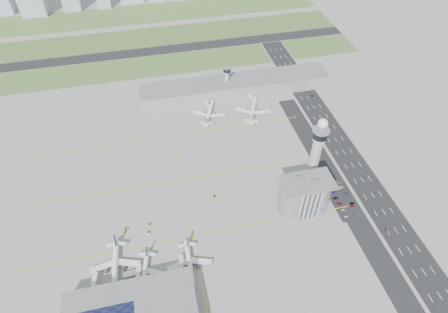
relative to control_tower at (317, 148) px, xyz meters
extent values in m
plane|color=#98958D|center=(-72.00, -8.00, -35.04)|extent=(1000.00, 1000.00, 0.00)
cube|color=#456530|center=(-92.00, 217.00, -35.00)|extent=(480.00, 50.00, 0.08)
cube|color=#45632F|center=(-92.00, 292.00, -35.00)|extent=(480.00, 60.00, 0.08)
cube|color=#4F6932|center=(-92.00, 372.00, -35.00)|extent=(480.00, 70.00, 0.08)
cube|color=black|center=(-92.00, 254.00, -34.98)|extent=(480.00, 22.00, 0.10)
cube|color=black|center=(43.00, -8.00, -34.99)|extent=(28.00, 500.00, 0.10)
cube|color=#9E9E99|center=(29.00, -8.00, -34.44)|extent=(0.60, 500.00, 1.20)
cube|color=#9E9E99|center=(57.00, -8.00, -34.44)|extent=(0.60, 500.00, 1.20)
cube|color=black|center=(18.00, -18.00, -35.00)|extent=(18.00, 260.00, 0.08)
cube|color=black|center=(16.00, -30.00, -34.99)|extent=(20.00, 44.00, 0.10)
cube|color=yellow|center=(-112.00, -38.00, -35.04)|extent=(260.00, 0.60, 0.01)
cube|color=yellow|center=(-112.00, 22.00, -35.04)|extent=(260.00, 0.60, 0.01)
cube|color=yellow|center=(-112.00, 82.00, -35.04)|extent=(260.00, 0.60, 0.01)
cube|color=yellow|center=(-112.00, 22.00, -35.04)|extent=(0.60, 260.00, 0.01)
cylinder|color=#ADAAA5|center=(0.00, 0.00, -11.04)|extent=(8.40, 8.40, 48.00)
cylinder|color=#ADAAA5|center=(0.00, 0.00, 10.96)|extent=(11.00, 11.00, 4.00)
cylinder|color=black|center=(0.00, 0.00, 14.96)|extent=(13.00, 13.00, 6.00)
cylinder|color=slate|center=(0.00, 0.00, 18.46)|extent=(14.00, 14.00, 1.00)
cylinder|color=#ADAAA5|center=(0.00, 0.00, 20.96)|extent=(1.60, 1.60, 5.00)
sphere|color=white|center=(0.00, 0.00, 25.46)|extent=(8.00, 8.00, 8.00)
cylinder|color=#ADAAA5|center=(-42.00, 142.00, -21.04)|extent=(5.00, 5.00, 28.00)
cylinder|color=black|center=(-42.00, 142.00, -6.04)|extent=(8.00, 8.00, 4.00)
cylinder|color=slate|center=(-42.00, 142.00, -3.54)|extent=(8.60, 8.60, 0.80)
cube|color=#B2B2B7|center=(-20.00, -30.00, -20.04)|extent=(18.00, 24.00, 30.00)
cylinder|color=#B2B2B7|center=(-29.00, -30.00, -20.04)|extent=(24.00, 24.00, 30.00)
cylinder|color=#B2B2B7|center=(-11.00, -30.00, -20.04)|extent=(24.00, 24.00, 30.00)
cube|color=slate|center=(-20.00, -30.00, -4.64)|extent=(42.00, 24.00, 0.80)
cube|color=slate|center=(-26.00, -27.00, -3.04)|extent=(6.00, 5.00, 3.00)
cube|color=slate|center=(-15.00, -32.00, -3.34)|extent=(5.00, 4.00, 2.40)
cube|color=gray|center=(-32.00, 140.00, -27.54)|extent=(210.00, 32.00, 15.00)
cube|color=slate|center=(-32.00, 140.00, -19.64)|extent=(210.00, 32.00, 0.80)
cube|color=slate|center=(-160.00, -90.00, -22.64)|extent=(84.00, 42.00, 0.80)
imported|color=white|center=(11.01, -47.50, -34.48)|extent=(3.41, 1.73, 1.11)
imported|color=#9C9C9D|center=(11.91, -40.78, -34.46)|extent=(3.54, 1.24, 1.16)
imported|color=#A30D1C|center=(11.58, -34.21, -34.48)|extent=(4.28, 2.48, 1.12)
imported|color=black|center=(11.07, -28.18, -34.43)|extent=(4.26, 1.77, 1.23)
imported|color=navy|center=(11.70, -21.44, -34.39)|extent=(3.80, 1.54, 1.29)
imported|color=silver|center=(10.53, -11.31, -34.49)|extent=(3.42, 1.34, 1.11)
imported|color=gray|center=(21.62, -47.23, -34.45)|extent=(4.45, 2.41, 1.19)
imported|color=maroon|center=(20.78, -38.75, -34.49)|extent=(3.92, 1.87, 1.10)
imported|color=black|center=(21.82, -36.32, -34.38)|extent=(4.08, 2.19, 1.32)
imported|color=navy|center=(21.22, -25.64, -34.40)|extent=(3.90, 1.36, 1.28)
imported|color=silver|center=(20.39, -18.06, -34.39)|extent=(4.82, 2.46, 1.30)
imported|color=gray|center=(21.07, -12.83, -34.43)|extent=(4.38, 2.23, 1.22)
imported|color=#9F390F|center=(35.21, -66.38, -34.42)|extent=(1.86, 3.80, 1.25)
imported|color=#28292B|center=(43.17, 33.06, -34.44)|extent=(1.83, 3.83, 1.21)
imported|color=#1C1358|center=(49.05, 112.62, -34.47)|extent=(1.91, 4.10, 1.14)
imported|color=#959EAB|center=(35.23, 171.89, -34.50)|extent=(1.62, 3.30, 1.08)
camera|label=1|loc=(-124.82, -199.73, 209.24)|focal=30.00mm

